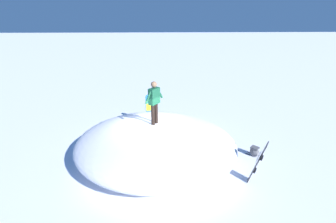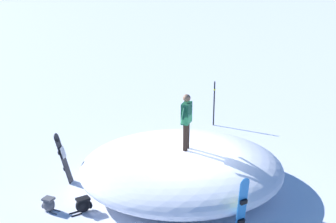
{
  "view_description": "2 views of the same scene",
  "coord_description": "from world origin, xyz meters",
  "px_view_note": "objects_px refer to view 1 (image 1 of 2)",
  "views": [
    {
      "loc": [
        -0.17,
        8.53,
        5.16
      ],
      "look_at": [
        -0.68,
        0.8,
        2.12
      ],
      "focal_mm": 24.36,
      "sensor_mm": 36.0,
      "label": 1
    },
    {
      "loc": [
        -4.98,
        -10.58,
        6.38
      ],
      "look_at": [
        -0.5,
        0.98,
        2.44
      ],
      "focal_mm": 45.76,
      "sensor_mm": 36.0,
      "label": 2
    }
  ],
  "objects_px": {
    "snowboarder_standing": "(154,100)",
    "snowboard_secondary_upright": "(258,161)",
    "snowboard_primary_upright": "(149,110)",
    "backpack_far": "(229,147)",
    "backpack_near": "(255,151)"
  },
  "relations": [
    {
      "from": "snowboard_secondary_upright",
      "to": "backpack_near",
      "type": "relative_size",
      "value": 3.1
    },
    {
      "from": "snowboard_secondary_upright",
      "to": "backpack_far",
      "type": "distance_m",
      "value": 2.18
    },
    {
      "from": "snowboarder_standing",
      "to": "snowboard_primary_upright",
      "type": "bearing_deg",
      "value": -83.95
    },
    {
      "from": "snowboard_primary_upright",
      "to": "backpack_far",
      "type": "xyz_separation_m",
      "value": [
        -3.45,
        2.77,
        -0.68
      ]
    },
    {
      "from": "snowboarder_standing",
      "to": "backpack_far",
      "type": "bearing_deg",
      "value": -179.23
    },
    {
      "from": "snowboard_primary_upright",
      "to": "backpack_near",
      "type": "xyz_separation_m",
      "value": [
        -4.37,
        3.18,
        -0.69
      ]
    },
    {
      "from": "snowboarder_standing",
      "to": "backpack_near",
      "type": "height_order",
      "value": "snowboarder_standing"
    },
    {
      "from": "backpack_near",
      "to": "backpack_far",
      "type": "relative_size",
      "value": 0.78
    },
    {
      "from": "snowboarder_standing",
      "to": "snowboard_secondary_upright",
      "type": "relative_size",
      "value": 1.02
    },
    {
      "from": "snowboard_primary_upright",
      "to": "snowboarder_standing",
      "type": "bearing_deg",
      "value": 96.05
    },
    {
      "from": "snowboarder_standing",
      "to": "backpack_near",
      "type": "distance_m",
      "value": 4.64
    },
    {
      "from": "snowboarder_standing",
      "to": "backpack_near",
      "type": "bearing_deg",
      "value": 174.83
    },
    {
      "from": "snowboarder_standing",
      "to": "snowboard_primary_upright",
      "type": "distance_m",
      "value": 3.2
    },
    {
      "from": "snowboard_primary_upright",
      "to": "backpack_far",
      "type": "relative_size",
      "value": 2.52
    },
    {
      "from": "snowboard_secondary_upright",
      "to": "backpack_near",
      "type": "xyz_separation_m",
      "value": [
        -0.68,
        -1.66,
        -0.65
      ]
    }
  ]
}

